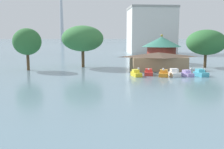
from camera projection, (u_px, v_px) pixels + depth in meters
name	position (u px, v px, depth m)	size (l,w,h in m)	color
pedal_boat_yellow	(136.00, 73.00, 48.25)	(1.80, 3.15, 1.80)	yellow
pedal_boat_red	(149.00, 73.00, 49.66)	(2.14, 3.00, 1.47)	red
pedal_boat_orange	(164.00, 74.00, 47.83)	(2.41, 2.95, 1.71)	orange
pedal_boat_white	(175.00, 73.00, 48.21)	(1.61, 2.72, 1.65)	white
pedal_boat_lavender	(187.00, 74.00, 48.22)	(2.13, 2.64, 1.69)	#B299D8
pedal_boat_cyan	(201.00, 73.00, 48.38)	(2.23, 3.00, 1.59)	#4CB7CC
boathouse	(158.00, 61.00, 56.62)	(12.97, 6.37, 4.00)	#9E7F5B
green_roof_pavilion	(161.00, 48.00, 71.47)	(11.00, 11.00, 8.13)	#993328
shoreline_tree_tall_left	(27.00, 42.00, 56.00)	(6.17, 6.17, 9.27)	brown
shoreline_tree_mid	(83.00, 39.00, 61.83)	(10.13, 10.13, 10.10)	brown
shoreline_tree_right	(206.00, 42.00, 61.33)	(9.36, 9.36, 9.12)	brown
background_building_block	(151.00, 30.00, 116.38)	(20.66, 16.83, 20.76)	silver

